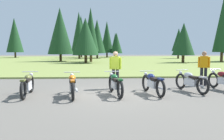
% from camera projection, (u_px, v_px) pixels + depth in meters
% --- Properties ---
extents(ground_plane, '(140.00, 140.00, 0.00)m').
position_uv_depth(ground_plane, '(113.00, 94.00, 8.75)').
color(ground_plane, '#605B54').
extents(grass_moorland, '(80.00, 44.00, 0.10)m').
position_uv_depth(grass_moorland, '(104.00, 60.00, 35.46)').
color(grass_moorland, olive).
rests_on(grass_moorland, ground).
extents(forest_treeline, '(42.87, 29.83, 9.15)m').
position_uv_depth(forest_treeline, '(104.00, 34.00, 39.39)').
color(forest_treeline, '#47331E').
rests_on(forest_treeline, ground).
extents(motorcycle_olive, '(0.62, 2.10, 0.88)m').
position_uv_depth(motorcycle_olive, '(28.00, 84.00, 8.41)').
color(motorcycle_olive, black).
rests_on(motorcycle_olive, ground).
extents(motorcycle_orange, '(0.65, 2.09, 0.88)m').
position_uv_depth(motorcycle_orange, '(72.00, 85.00, 8.25)').
color(motorcycle_orange, black).
rests_on(motorcycle_orange, ground).
extents(motorcycle_british_green, '(0.69, 2.08, 0.88)m').
position_uv_depth(motorcycle_british_green, '(115.00, 84.00, 8.54)').
color(motorcycle_british_green, black).
rests_on(motorcycle_british_green, ground).
extents(motorcycle_navy, '(0.70, 2.08, 0.88)m').
position_uv_depth(motorcycle_navy, '(153.00, 83.00, 8.74)').
color(motorcycle_navy, black).
rests_on(motorcycle_navy, ground).
extents(motorcycle_silver, '(0.80, 2.05, 0.88)m').
position_uv_depth(motorcycle_silver, '(191.00, 81.00, 9.26)').
color(motorcycle_silver, black).
rests_on(motorcycle_silver, ground).
extents(rider_with_back_turned, '(0.51, 0.34, 1.67)m').
position_uv_depth(rider_with_back_turned, '(204.00, 66.00, 10.76)').
color(rider_with_back_turned, black).
rests_on(rider_with_back_turned, ground).
extents(rider_in_hivis_vest, '(0.53, 0.31, 1.67)m').
position_uv_depth(rider_in_hivis_vest, '(115.00, 68.00, 9.92)').
color(rider_in_hivis_vest, black).
rests_on(rider_in_hivis_vest, ground).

